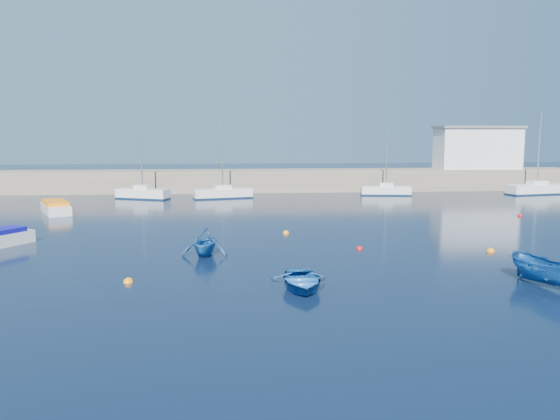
{
  "coord_description": "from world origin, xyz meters",
  "views": [
    {
      "loc": [
        -0.36,
        -20.02,
        6.88
      ],
      "look_at": [
        2.87,
        17.78,
        1.6
      ],
      "focal_mm": 35.0,
      "sensor_mm": 36.0,
      "label": 1
    }
  ],
  "objects": [
    {
      "name": "motorboat_2",
      "position": [
        -15.99,
        28.98,
        0.52
      ],
      "size": [
        3.96,
        5.63,
        1.1
      ],
      "rotation": [
        0.0,
        0.0,
        0.44
      ],
      "color": "silver",
      "rests_on": "ground"
    },
    {
      "name": "harbor_office",
      "position": [
        30.0,
        46.0,
        5.1
      ],
      "size": [
        10.0,
        4.0,
        5.0
      ],
      "primitive_type": "cube",
      "color": "silver",
      "rests_on": "back_wall"
    },
    {
      "name": "buoy_0",
      "position": [
        -5.32,
        5.27,
        0.0
      ],
      "size": [
        0.47,
        0.47,
        0.47
      ],
      "primitive_type": "sphere",
      "color": "orange",
      "rests_on": "ground"
    },
    {
      "name": "ground",
      "position": [
        0.0,
        0.0,
        0.0
      ],
      "size": [
        220.0,
        220.0,
        0.0
      ],
      "primitive_type": "plane",
      "color": "black",
      "rests_on": "ground"
    },
    {
      "name": "dinghy_right",
      "position": [
        13.75,
        3.17,
        0.7
      ],
      "size": [
        2.3,
        3.85,
        1.4
      ],
      "primitive_type": "imported",
      "rotation": [
        0.0,
        0.0,
        0.28
      ],
      "color": "#16519A",
      "rests_on": "ground"
    },
    {
      "name": "dinghy_center",
      "position": [
        2.61,
        3.57,
        0.38
      ],
      "size": [
        2.59,
        3.63,
        0.75
      ],
      "primitive_type": "imported",
      "rotation": [
        0.0,
        0.0,
        -0.0
      ],
      "color": "#16519A",
      "rests_on": "ground"
    },
    {
      "name": "buoy_1",
      "position": [
        7.18,
        11.74,
        0.0
      ],
      "size": [
        0.4,
        0.4,
        0.4
      ],
      "primitive_type": "sphere",
      "color": "red",
      "rests_on": "ground"
    },
    {
      "name": "back_wall",
      "position": [
        0.0,
        46.0,
        1.3
      ],
      "size": [
        96.0,
        4.5,
        2.6
      ],
      "primitive_type": "cube",
      "color": "#796E5C",
      "rests_on": "ground"
    },
    {
      "name": "sailboat_7",
      "position": [
        16.91,
        40.5,
        0.56
      ],
      "size": [
        5.7,
        2.23,
        7.38
      ],
      "rotation": [
        0.0,
        0.0,
        1.45
      ],
      "color": "silver",
      "rests_on": "ground"
    },
    {
      "name": "sailboat_5",
      "position": [
        -10.1,
        39.22,
        0.59
      ],
      "size": [
        5.97,
        3.62,
        7.7
      ],
      "rotation": [
        0.0,
        0.0,
        1.2
      ],
      "color": "silver",
      "rests_on": "ground"
    },
    {
      "name": "dinghy_left",
      "position": [
        -2.02,
        10.78,
        0.8
      ],
      "size": [
        3.09,
        3.43,
        1.61
      ],
      "primitive_type": "imported",
      "rotation": [
        0.0,
        0.0,
        -0.16
      ],
      "color": "#16519A",
      "rests_on": "ground"
    },
    {
      "name": "buoy_2",
      "position": [
        14.73,
        10.35,
        0.0
      ],
      "size": [
        0.48,
        0.48,
        0.48
      ],
      "primitive_type": "sphere",
      "color": "orange",
      "rests_on": "ground"
    },
    {
      "name": "sailboat_6",
      "position": [
        -1.54,
        39.06,
        0.56
      ],
      "size": [
        6.48,
        3.18,
        8.2
      ],
      "rotation": [
        0.0,
        0.0,
        1.81
      ],
      "color": "silver",
      "rests_on": "ground"
    },
    {
      "name": "sailboat_8",
      "position": [
        34.61,
        40.0,
        0.62
      ],
      "size": [
        7.49,
        3.33,
        9.44
      ],
      "rotation": [
        0.0,
        0.0,
        1.76
      ],
      "color": "silver",
      "rests_on": "ground"
    },
    {
      "name": "buoy_3",
      "position": [
        3.25,
        17.3,
        0.0
      ],
      "size": [
        0.45,
        0.45,
        0.45
      ],
      "primitive_type": "sphere",
      "color": "orange",
      "rests_on": "ground"
    },
    {
      "name": "buoy_4",
      "position": [
        23.78,
        23.72,
        0.0
      ],
      "size": [
        0.43,
        0.43,
        0.43
      ],
      "primitive_type": "sphere",
      "color": "red",
      "rests_on": "ground"
    }
  ]
}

